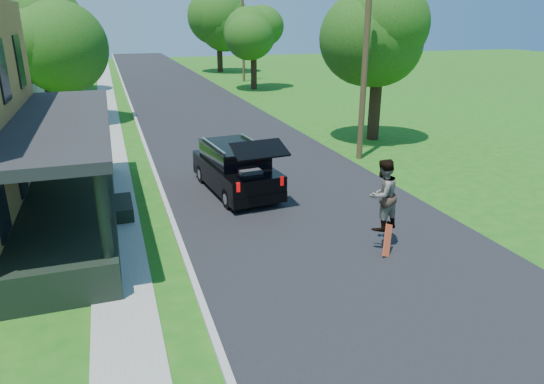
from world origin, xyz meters
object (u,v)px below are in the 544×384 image
object	(u,v)px
black_suv	(236,168)
skateboarder	(383,195)
tree_right_near	(379,33)
utility_pole_near	(365,65)

from	to	relation	value
black_suv	skateboarder	distance (m)	6.01
black_suv	tree_right_near	size ratio (longest dim) A/B	0.65
black_suv	tree_right_near	bearing A→B (deg)	27.02
skateboarder	tree_right_near	xyz separation A→B (m)	(5.96, 10.90, 3.56)
black_suv	utility_pole_near	xyz separation A→B (m)	(6.06, 2.39, 3.07)
skateboarder	tree_right_near	world-z (taller)	tree_right_near
skateboarder	utility_pole_near	size ratio (longest dim) A/B	0.25
tree_right_near	black_suv	bearing A→B (deg)	-147.05
black_suv	utility_pole_near	distance (m)	7.20
skateboarder	utility_pole_near	distance (m)	8.99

